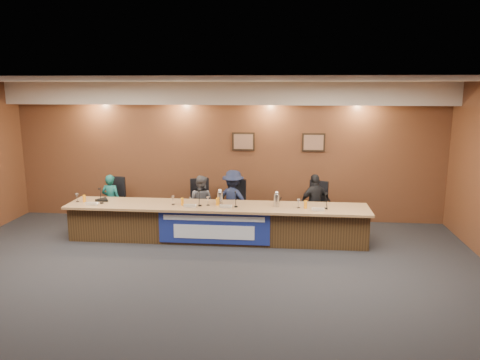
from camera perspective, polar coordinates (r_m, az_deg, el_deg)
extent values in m
plane|color=black|center=(7.54, -5.53, -13.14)|extent=(10.00, 10.00, 0.00)
cube|color=silver|center=(6.85, -6.06, 11.97)|extent=(10.00, 8.00, 0.04)
cube|color=#59311D|center=(10.91, -1.66, 3.45)|extent=(10.00, 0.04, 3.20)
cube|color=beige|center=(10.55, -1.88, 10.53)|extent=(10.00, 0.50, 0.50)
cube|color=#3E2A15|center=(9.63, -2.83, -5.30)|extent=(6.00, 0.80, 0.70)
cube|color=#966D46|center=(9.48, -2.89, -3.22)|extent=(6.10, 0.95, 0.05)
cube|color=navy|center=(9.23, -3.21, -5.87)|extent=(2.20, 0.02, 0.65)
cube|color=silver|center=(9.16, -3.23, -4.70)|extent=(2.00, 0.01, 0.10)
cube|color=silver|center=(9.24, -3.21, -6.36)|extent=(1.60, 0.01, 0.28)
cube|color=black|center=(10.80, 0.42, 4.71)|extent=(0.52, 0.04, 0.42)
cube|color=black|center=(10.78, 8.95, 4.55)|extent=(0.52, 0.04, 0.42)
imported|color=#124F49|center=(10.88, -15.44, -2.41)|extent=(0.46, 0.33, 1.18)
imported|color=#514F55|center=(10.33, -4.79, -2.71)|extent=(0.68, 0.60, 1.20)
imported|color=#151C35|center=(10.21, -0.83, -2.47)|extent=(0.97, 0.75, 1.33)
imported|color=black|center=(10.18, 9.13, -2.82)|extent=(0.81, 0.60, 1.27)
cube|color=black|center=(11.00, -15.22, -2.84)|extent=(0.53, 0.53, 0.08)
cube|color=black|center=(10.46, -4.68, -3.21)|extent=(0.62, 0.62, 0.08)
cube|color=black|center=(10.35, -0.77, -3.32)|extent=(0.58, 0.58, 0.08)
cube|color=black|center=(10.32, 9.07, -3.53)|extent=(0.64, 0.64, 0.08)
cube|color=white|center=(9.88, -17.70, -2.73)|extent=(0.24, 0.08, 0.10)
cylinder|color=black|center=(10.00, -16.49, -2.70)|extent=(0.07, 0.07, 0.02)
cylinder|color=orange|center=(10.20, -18.46, -2.16)|extent=(0.06, 0.06, 0.15)
cylinder|color=silver|center=(10.27, -19.25, -2.04)|extent=(0.08, 0.08, 0.18)
cube|color=white|center=(9.31, -6.17, -3.10)|extent=(0.24, 0.08, 0.10)
cylinder|color=black|center=(9.43, -4.92, -3.11)|extent=(0.07, 0.07, 0.02)
cylinder|color=orange|center=(9.49, -7.05, -2.64)|extent=(0.06, 0.06, 0.15)
cylinder|color=silver|center=(9.57, -8.17, -2.46)|extent=(0.08, 0.08, 0.18)
cube|color=white|center=(9.22, -1.76, -3.19)|extent=(0.24, 0.08, 0.10)
cylinder|color=black|center=(9.31, -0.50, -3.26)|extent=(0.07, 0.07, 0.02)
cylinder|color=orange|center=(9.43, -2.78, -2.66)|extent=(0.06, 0.06, 0.15)
cylinder|color=silver|center=(9.44, -3.94, -2.58)|extent=(0.08, 0.08, 0.18)
cube|color=white|center=(9.12, 9.54, -3.52)|extent=(0.24, 0.08, 0.10)
cylinder|color=black|center=(9.33, 10.41, -3.42)|extent=(0.07, 0.07, 0.02)
cylinder|color=orange|center=(9.29, 7.99, -2.99)|extent=(0.06, 0.06, 0.15)
cylinder|color=silver|center=(9.30, 7.16, -2.86)|extent=(0.08, 0.08, 0.18)
cylinder|color=silver|center=(9.49, -2.44, -2.22)|extent=(0.12, 0.12, 0.26)
cylinder|color=silver|center=(9.34, 4.48, -2.49)|extent=(0.11, 0.11, 0.26)
cylinder|color=black|center=(10.20, -16.37, -2.32)|extent=(0.32, 0.32, 0.05)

